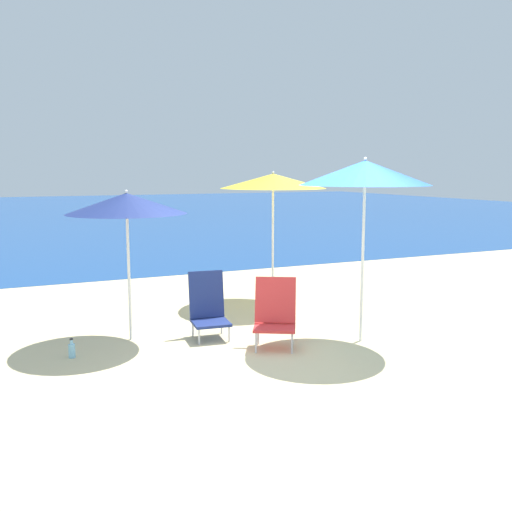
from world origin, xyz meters
TOP-DOWN VIEW (x-y plane):
  - ground_plane at (0.00, 0.00)m, footprint 60.00×60.00m
  - sea_water at (0.00, 25.65)m, footprint 60.00×40.00m
  - beach_umbrella_yellow at (1.14, 2.66)m, footprint 1.75×1.75m
  - beach_umbrella_blue at (1.19, 0.15)m, footprint 1.64×1.64m
  - beach_umbrella_navy at (-1.51, 1.44)m, footprint 1.53×1.53m
  - beach_chair_red at (0.08, 0.42)m, footprint 0.70×0.71m
  - beach_chair_navy at (-0.54, 1.17)m, footprint 0.52×0.57m
  - water_bottle at (-2.31, 0.99)m, footprint 0.08×0.08m

SIDE VIEW (x-z plane):
  - ground_plane at x=0.00m, z-range 0.00..0.00m
  - sea_water at x=0.00m, z-range 0.00..0.01m
  - water_bottle at x=-2.31m, z-range -0.03..0.21m
  - beach_chair_navy at x=-0.54m, z-range -0.03..0.84m
  - beach_chair_red at x=0.08m, z-range 0.01..0.87m
  - beach_umbrella_navy at x=-1.51m, z-range 0.80..2.75m
  - beach_umbrella_yellow at x=1.14m, z-range 0.93..3.11m
  - beach_umbrella_blue at x=1.19m, z-range 0.98..3.34m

